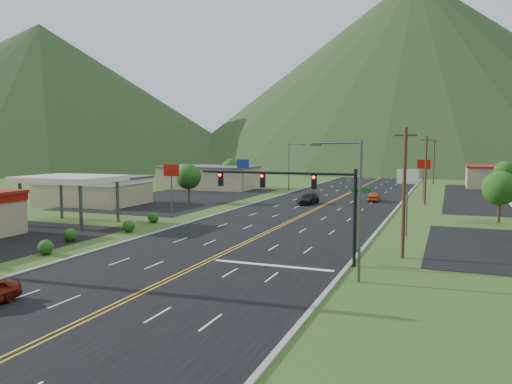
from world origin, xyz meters
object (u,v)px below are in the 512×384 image
(gas_canopy, at_px, (70,180))
(car_dark_mid, at_px, (308,199))
(traffic_signal, at_px, (301,191))
(streetlight_west, at_px, (290,163))
(car_red_far, at_px, (374,197))
(streetlight_east, at_px, (355,201))

(gas_canopy, height_order, car_dark_mid, gas_canopy)
(traffic_signal, bearing_deg, streetlight_west, 107.97)
(car_dark_mid, bearing_deg, streetlight_west, 119.46)
(car_red_far, bearing_deg, streetlight_east, 96.09)
(streetlight_east, height_order, car_red_far, streetlight_east)
(streetlight_west, relative_size, car_dark_mid, 1.77)
(streetlight_east, xyz_separation_m, streetlight_west, (-22.86, 60.00, 0.00))
(streetlight_east, xyz_separation_m, car_red_far, (-5.08, 46.17, -4.52))
(traffic_signal, bearing_deg, car_dark_mid, 104.24)
(traffic_signal, xyz_separation_m, car_red_far, (-0.39, 42.18, -4.66))
(car_red_far, bearing_deg, streetlight_west, -38.07)
(streetlight_west, bearing_deg, car_dark_mid, -66.13)
(streetlight_west, height_order, car_dark_mid, streetlight_west)
(gas_canopy, bearing_deg, streetlight_west, 77.87)
(streetlight_west, relative_size, gas_canopy, 0.90)
(streetlight_east, relative_size, streetlight_west, 1.00)
(car_red_far, bearing_deg, traffic_signal, 90.34)
(traffic_signal, height_order, gas_canopy, traffic_signal)
(streetlight_east, distance_m, car_red_far, 46.67)
(gas_canopy, distance_m, car_red_far, 44.44)
(streetlight_east, height_order, gas_canopy, streetlight_east)
(traffic_signal, relative_size, streetlight_east, 1.46)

